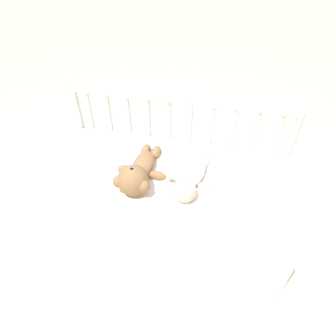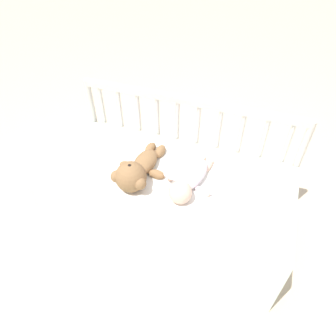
{
  "view_description": "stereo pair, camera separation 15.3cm",
  "coord_description": "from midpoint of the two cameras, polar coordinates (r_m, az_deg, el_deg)",
  "views": [
    {
      "loc": [
        0.24,
        -1.09,
        1.55
      ],
      "look_at": [
        0.0,
        0.01,
        0.5
      ],
      "focal_mm": 32.0,
      "sensor_mm": 36.0,
      "label": 1
    },
    {
      "loc": [
        0.38,
        -1.04,
        1.55
      ],
      "look_at": [
        0.0,
        0.01,
        0.5
      ],
      "focal_mm": 32.0,
      "sensor_mm": 36.0,
      "label": 2
    }
  ],
  "objects": [
    {
      "name": "ground_plane",
      "position": [
        1.9,
        2.26,
        -11.21
      ],
      "size": [
        12.0,
        12.0,
        0.0
      ],
      "primitive_type": "plane",
      "color": "#C6B293"
    },
    {
      "name": "crib_mattress",
      "position": [
        1.73,
        2.46,
        -7.01
      ],
      "size": [
        1.3,
        0.63,
        0.44
      ],
      "color": "silver",
      "rests_on": "ground_plane"
    },
    {
      "name": "crib_rail",
      "position": [
        1.76,
        6.2,
        7.44
      ],
      "size": [
        1.3,
        0.04,
        0.72
      ],
      "color": "beige",
      "rests_on": "ground_plane"
    },
    {
      "name": "blanket",
      "position": [
        1.59,
        2.59,
        -1.09
      ],
      "size": [
        0.78,
        0.53,
        0.01
      ],
      "color": "white",
      "rests_on": "crib_mattress"
    },
    {
      "name": "teddy_bear",
      "position": [
        1.52,
        -3.04,
        -0.56
      ],
      "size": [
        0.27,
        0.42,
        0.16
      ],
      "color": "olive",
      "rests_on": "crib_mattress"
    },
    {
      "name": "baby",
      "position": [
        1.5,
        7.16,
        -2.45
      ],
      "size": [
        0.26,
        0.39,
        0.12
      ],
      "color": "white",
      "rests_on": "crib_mattress"
    }
  ]
}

